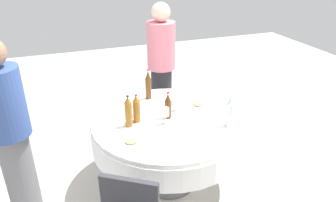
# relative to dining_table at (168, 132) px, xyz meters

# --- Properties ---
(ground_plane) EXTENTS (10.00, 10.00, 0.00)m
(ground_plane) POSITION_rel_dining_table_xyz_m (0.00, 0.00, -0.59)
(ground_plane) COLOR #B7B2A8
(dining_table) EXTENTS (1.45, 1.45, 0.74)m
(dining_table) POSITION_rel_dining_table_xyz_m (0.00, 0.00, 0.00)
(dining_table) COLOR white
(dining_table) RESTS_ON ground_plane
(bottle_amber_east) EXTENTS (0.07, 0.07, 0.30)m
(bottle_amber_east) POSITION_rel_dining_table_xyz_m (-0.37, 0.00, 0.29)
(bottle_amber_east) COLOR #8C5619
(bottle_amber_east) RESTS_ON dining_table
(bottle_amber_far) EXTENTS (0.07, 0.07, 0.27)m
(bottle_amber_far) POSITION_rel_dining_table_xyz_m (-0.29, 0.05, 0.27)
(bottle_amber_far) COLOR #8C5619
(bottle_amber_far) RESTS_ON dining_table
(bottle_brown_north) EXTENTS (0.06, 0.06, 0.27)m
(bottle_brown_north) POSITION_rel_dining_table_xyz_m (0.01, 0.02, 0.27)
(bottle_brown_north) COLOR #593314
(bottle_brown_north) RESTS_ON dining_table
(bottle_clear_outer) EXTENTS (0.07, 0.07, 0.28)m
(bottle_clear_outer) POSITION_rel_dining_table_xyz_m (0.47, -0.30, 0.28)
(bottle_clear_outer) COLOR silver
(bottle_clear_outer) RESTS_ON dining_table
(bottle_brown_right) EXTENTS (0.06, 0.06, 0.33)m
(bottle_brown_right) POSITION_rel_dining_table_xyz_m (-0.04, 0.49, 0.30)
(bottle_brown_right) COLOR #593314
(bottle_brown_right) RESTS_ON dining_table
(wine_glass_outer) EXTENTS (0.07, 0.07, 0.13)m
(wine_glass_outer) POSITION_rel_dining_table_xyz_m (-0.25, 0.17, 0.24)
(wine_glass_outer) COLOR white
(wine_glass_outer) RESTS_ON dining_table
(wine_glass_right) EXTENTS (0.07, 0.07, 0.13)m
(wine_glass_right) POSITION_rel_dining_table_xyz_m (0.12, 0.13, 0.23)
(wine_glass_right) COLOR white
(wine_glass_right) RESTS_ON dining_table
(wine_glass_west) EXTENTS (0.07, 0.07, 0.13)m
(wine_glass_west) POSITION_rel_dining_table_xyz_m (0.53, -0.19, 0.24)
(wine_glass_west) COLOR white
(wine_glass_west) RESTS_ON dining_table
(wine_glass_front) EXTENTS (0.07, 0.07, 0.16)m
(wine_glass_front) POSITION_rel_dining_table_xyz_m (-0.05, -0.07, 0.26)
(wine_glass_front) COLOR white
(wine_glass_front) RESTS_ON dining_table
(plate_inner) EXTENTS (0.24, 0.24, 0.04)m
(plate_inner) POSITION_rel_dining_table_xyz_m (-0.43, -0.29, 0.16)
(plate_inner) COLOR white
(plate_inner) RESTS_ON dining_table
(plate_mid) EXTENTS (0.23, 0.23, 0.04)m
(plate_mid) POSITION_rel_dining_table_xyz_m (0.37, 0.14, 0.16)
(plate_mid) COLOR white
(plate_mid) RESTS_ON dining_table
(knife_far) EXTENTS (0.18, 0.02, 0.00)m
(knife_far) POSITION_rel_dining_table_xyz_m (-0.45, 0.26, 0.15)
(knife_far) COLOR silver
(knife_far) RESTS_ON dining_table
(knife_north) EXTENTS (0.15, 0.12, 0.00)m
(knife_north) POSITION_rel_dining_table_xyz_m (-0.02, -0.54, 0.15)
(knife_north) COLOR silver
(knife_north) RESTS_ON dining_table
(person_east) EXTENTS (0.34, 0.34, 1.63)m
(person_east) POSITION_rel_dining_table_xyz_m (-1.35, 0.05, 0.26)
(person_east) COLOR slate
(person_east) RESTS_ON ground_plane
(person_far) EXTENTS (0.34, 0.34, 1.64)m
(person_far) POSITION_rel_dining_table_xyz_m (0.29, 1.04, 0.27)
(person_far) COLOR #26262B
(person_far) RESTS_ON ground_plane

